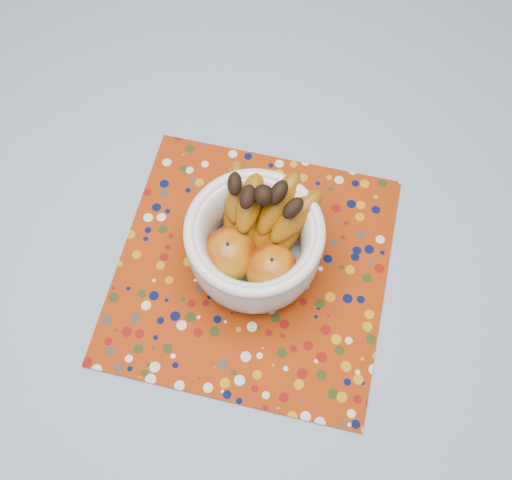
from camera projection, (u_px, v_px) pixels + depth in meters
table at (241, 242)px, 1.01m from camera, size 1.20×1.20×0.75m
tablecloth at (240, 221)px, 0.93m from camera, size 1.32×1.32×0.01m
placemat at (252, 268)px, 0.89m from camera, size 0.46×0.46×0.00m
fruit_bowl at (256, 234)px, 0.84m from camera, size 0.21×0.21×0.15m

